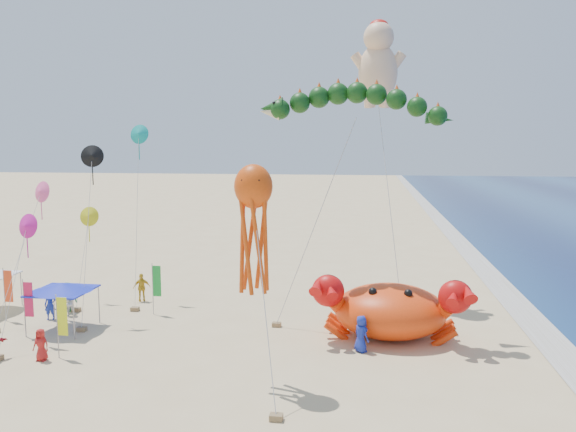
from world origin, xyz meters
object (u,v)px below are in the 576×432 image
at_px(cherub_kite, 378,62).
at_px(canopy_blue, 62,287).
at_px(crab_inflatable, 390,309).
at_px(dragon_kite, 354,109).
at_px(octopus_kite, 254,219).

height_order(cherub_kite, canopy_blue, cherub_kite).
xyz_separation_m(crab_inflatable, canopy_blue, (-18.10, -1.30, 0.86)).
relative_size(cherub_kite, canopy_blue, 5.43).
distance_m(dragon_kite, cherub_kite, 7.75).
bearing_deg(cherub_kite, crab_inflatable, -84.41).
bearing_deg(octopus_kite, dragon_kite, 63.61).
bearing_deg(dragon_kite, cherub_kite, 78.84).
xyz_separation_m(dragon_kite, octopus_kite, (-3.92, -7.91, -5.04)).
xyz_separation_m(octopus_kite, canopy_blue, (-12.04, 5.28, -4.78)).
xyz_separation_m(dragon_kite, canopy_blue, (-15.96, -2.62, -9.82)).
relative_size(dragon_kite, cherub_kite, 0.73).
relative_size(octopus_kite, canopy_blue, 2.83).
xyz_separation_m(crab_inflatable, octopus_kite, (-6.07, -6.58, 5.64)).
bearing_deg(crab_inflatable, octopus_kite, -132.66).
height_order(dragon_kite, octopus_kite, dragon_kite).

